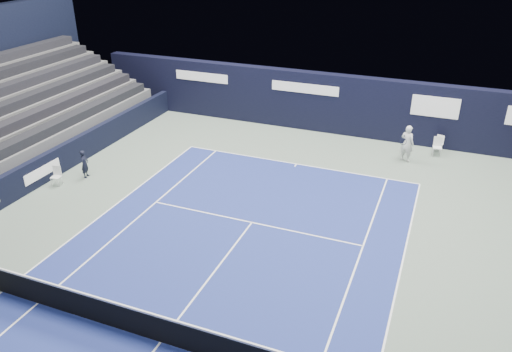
{
  "coord_description": "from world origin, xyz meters",
  "views": [
    {
      "loc": [
        5.95,
        -8.15,
        9.78
      ],
      "look_at": [
        -0.32,
        7.63,
        1.3
      ],
      "focal_mm": 35.0,
      "sensor_mm": 36.0,
      "label": 1
    }
  ],
  "objects_px": {
    "line_judge_chair": "(56,174)",
    "tennis_net": "(159,328)",
    "folding_chair_back_a": "(439,142)",
    "tennis_player": "(407,143)",
    "folding_chair_back_b": "(438,145)"
  },
  "relations": [
    {
      "from": "line_judge_chair",
      "to": "tennis_net",
      "type": "distance_m",
      "value": 10.77
    },
    {
      "from": "folding_chair_back_a",
      "to": "tennis_player",
      "type": "distance_m",
      "value": 2.23
    },
    {
      "from": "line_judge_chair",
      "to": "tennis_player",
      "type": "height_order",
      "value": "tennis_player"
    },
    {
      "from": "tennis_net",
      "to": "tennis_player",
      "type": "distance_m",
      "value": 14.85
    },
    {
      "from": "folding_chair_back_a",
      "to": "tennis_net",
      "type": "distance_m",
      "value": 16.92
    },
    {
      "from": "line_judge_chair",
      "to": "tennis_player",
      "type": "relative_size",
      "value": 0.48
    },
    {
      "from": "folding_chair_back_b",
      "to": "line_judge_chair",
      "type": "distance_m",
      "value": 17.3
    },
    {
      "from": "folding_chair_back_a",
      "to": "tennis_net",
      "type": "bearing_deg",
      "value": -91.51
    },
    {
      "from": "folding_chair_back_b",
      "to": "tennis_player",
      "type": "xyz_separation_m",
      "value": [
        -1.31,
        -1.2,
        0.35
      ]
    },
    {
      "from": "folding_chair_back_a",
      "to": "line_judge_chair",
      "type": "distance_m",
      "value": 17.62
    },
    {
      "from": "line_judge_chair",
      "to": "tennis_player",
      "type": "bearing_deg",
      "value": 17.66
    },
    {
      "from": "folding_chair_back_a",
      "to": "folding_chair_back_b",
      "type": "distance_m",
      "value": 0.51
    },
    {
      "from": "folding_chair_back_b",
      "to": "tennis_net",
      "type": "distance_m",
      "value": 16.42
    },
    {
      "from": "line_judge_chair",
      "to": "tennis_net",
      "type": "bearing_deg",
      "value": -48.12
    },
    {
      "from": "folding_chair_back_a",
      "to": "line_judge_chair",
      "type": "relative_size",
      "value": 0.98
    }
  ]
}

